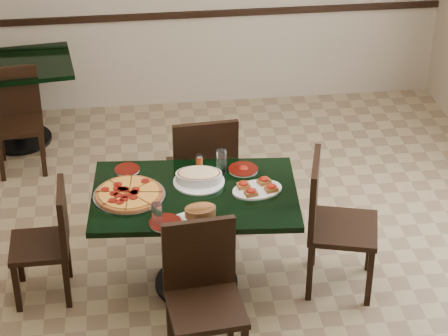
{
  "coord_description": "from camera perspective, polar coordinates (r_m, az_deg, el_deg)",
  "views": [
    {
      "loc": [
        -0.48,
        -4.83,
        3.79
      ],
      "look_at": [
        0.12,
        0.0,
        0.89
      ],
      "focal_mm": 70.0,
      "sensor_mm": 36.0,
      "label": 1
    }
  ],
  "objects": [
    {
      "name": "room_shell",
      "position": [
        7.22,
        5.53,
        9.4
      ],
      "size": [
        5.5,
        5.5,
        5.5
      ],
      "color": "silver",
      "rests_on": "floor"
    },
    {
      "name": "side_plate_far_l",
      "position": [
        5.94,
        -6.34,
        -0.1
      ],
      "size": [
        0.17,
        0.17,
        0.02
      ],
      "rotation": [
        0.0,
        0.0,
        -0.15
      ],
      "color": "silver",
      "rests_on": "main_table"
    },
    {
      "name": "napkin_setting",
      "position": [
        5.39,
        -2.86,
        -3.49
      ],
      "size": [
        0.2,
        0.2,
        0.01
      ],
      "rotation": [
        0.0,
        0.0,
        0.44
      ],
      "color": "white",
      "rests_on": "main_table"
    },
    {
      "name": "pepper_shaker",
      "position": [
        5.94,
        -1.63,
        0.52
      ],
      "size": [
        0.05,
        0.05,
        0.08
      ],
      "color": "#C04C14",
      "rests_on": "main_table"
    },
    {
      "name": "lasagna_casserole",
      "position": [
        5.75,
        -1.65,
        -0.55
      ],
      "size": [
        0.34,
        0.34,
        0.09
      ],
      "rotation": [
        0.0,
        0.0,
        -0.1
      ],
      "color": "silver",
      "rests_on": "main_table"
    },
    {
      "name": "chair_right",
      "position": [
        5.83,
        6.94,
        -3.2
      ],
      "size": [
        0.56,
        0.56,
        0.97
      ],
      "rotation": [
        0.0,
        0.0,
        1.3
      ],
      "color": "black",
      "rests_on": "floor"
    },
    {
      "name": "floor",
      "position": [
        6.16,
        -1.12,
        -7.17
      ],
      "size": [
        5.5,
        5.5,
        0.0
      ],
      "primitive_type": "plane",
      "color": "olive",
      "rests_on": "ground"
    },
    {
      "name": "bread_basket",
      "position": [
        5.42,
        -1.56,
        -2.8
      ],
      "size": [
        0.22,
        0.16,
        0.09
      ],
      "rotation": [
        0.0,
        0.0,
        0.14
      ],
      "color": "brown",
      "rests_on": "main_table"
    },
    {
      "name": "back_chair_near",
      "position": [
        7.43,
        -13.34,
        3.48
      ],
      "size": [
        0.43,
        0.43,
        0.86
      ],
      "rotation": [
        0.0,
        0.0,
        0.09
      ],
      "color": "black",
      "rests_on": "floor"
    },
    {
      "name": "water_glass_b",
      "position": [
        5.34,
        -4.39,
        -3.03
      ],
      "size": [
        0.07,
        0.07,
        0.15
      ],
      "primitive_type": "cylinder",
      "color": "white",
      "rests_on": "main_table"
    },
    {
      "name": "side_plate_near",
      "position": [
        5.38,
        -3.85,
        -3.59
      ],
      "size": [
        0.2,
        0.2,
        0.02
      ],
      "rotation": [
        0.0,
        0.0,
        -0.39
      ],
      "color": "silver",
      "rests_on": "main_table"
    },
    {
      "name": "side_plate_far_r",
      "position": [
        5.9,
        1.26,
        -0.08
      ],
      "size": [
        0.2,
        0.2,
        0.03
      ],
      "rotation": [
        0.0,
        0.0,
        0.23
      ],
      "color": "silver",
      "rests_on": "main_table"
    },
    {
      "name": "water_glass_a",
      "position": [
        5.87,
        -0.18,
        0.48
      ],
      "size": [
        0.07,
        0.07,
        0.15
      ],
      "primitive_type": "cylinder",
      "color": "white",
      "rests_on": "main_table"
    },
    {
      "name": "pepperoni_pizza",
      "position": [
        5.65,
        -6.22,
        -1.69
      ],
      "size": [
        0.47,
        0.47,
        0.04
      ],
      "rotation": [
        0.0,
        0.0,
        -0.13
      ],
      "color": "#B1B1B8",
      "rests_on": "main_table"
    },
    {
      "name": "chair_near",
      "position": [
        5.22,
        -1.39,
        -7.88
      ],
      "size": [
        0.48,
        0.48,
        0.94
      ],
      "rotation": [
        0.0,
        0.0,
        0.09
      ],
      "color": "black",
      "rests_on": "floor"
    },
    {
      "name": "chair_left",
      "position": [
        5.87,
        -11.3,
        -4.46
      ],
      "size": [
        0.39,
        0.39,
        0.83
      ],
      "rotation": [
        0.0,
        0.0,
        -1.55
      ],
      "color": "black",
      "rests_on": "floor"
    },
    {
      "name": "back_table",
      "position": [
        7.79,
        -13.61,
        5.13
      ],
      "size": [
        1.11,
        0.87,
        0.75
      ],
      "rotation": [
        0.0,
        0.0,
        0.12
      ],
      "color": "black",
      "rests_on": "floor"
    },
    {
      "name": "chair_far",
      "position": [
        6.31,
        -1.36,
        -0.02
      ],
      "size": [
        0.49,
        0.49,
        0.99
      ],
      "rotation": [
        0.0,
        0.0,
        3.21
      ],
      "color": "black",
      "rests_on": "floor"
    },
    {
      "name": "bruschetta_platter",
      "position": [
        5.68,
        2.19,
        -1.3
      ],
      "size": [
        0.38,
        0.3,
        0.05
      ],
      "rotation": [
        0.0,
        0.0,
        0.21
      ],
      "color": "silver",
      "rests_on": "main_table"
    },
    {
      "name": "main_table",
      "position": [
        5.77,
        -1.9,
        -3.15
      ],
      "size": [
        1.4,
        0.96,
        0.75
      ],
      "rotation": [
        0.0,
        0.0,
        -0.08
      ],
      "color": "black",
      "rests_on": "floor"
    }
  ]
}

